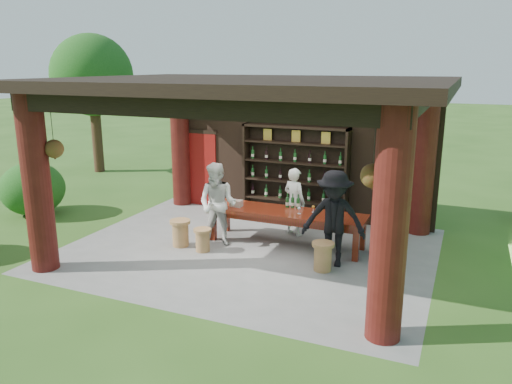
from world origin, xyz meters
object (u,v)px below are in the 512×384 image
at_px(napkin_basket, 236,203).
at_px(stool_near_right, 323,256).
at_px(host, 294,202).
at_px(stool_far_left, 180,232).
at_px(wine_shelf, 295,173).
at_px(tasting_table, 286,216).
at_px(stool_near_left, 203,239).
at_px(guest_woman, 218,204).
at_px(guest_man, 334,219).

bearing_deg(napkin_basket, stool_near_right, -22.83).
relative_size(host, napkin_basket, 5.92).
xyz_separation_m(stool_far_left, napkin_basket, (0.91, 0.86, 0.52)).
bearing_deg(wine_shelf, stool_near_right, -61.64).
distance_m(wine_shelf, napkin_basket, 2.09).
relative_size(tasting_table, stool_far_left, 5.91).
bearing_deg(stool_near_right, host, 123.84).
distance_m(wine_shelf, host, 1.27).
xyz_separation_m(wine_shelf, stool_near_left, (-0.99, -2.90, -0.91)).
bearing_deg(guest_woman, stool_near_right, -14.67).
bearing_deg(guest_man, guest_woman, 168.41).
bearing_deg(guest_man, stool_near_right, -114.12).
bearing_deg(stool_near_right, wine_shelf, 118.36).
xyz_separation_m(stool_near_left, host, (1.38, 1.75, 0.51)).
bearing_deg(napkin_basket, wine_shelf, 70.96).
height_order(tasting_table, host, host).
xyz_separation_m(wine_shelf, napkin_basket, (-0.67, -1.95, -0.35)).
bearing_deg(wine_shelf, guest_woman, -110.65).
bearing_deg(stool_far_left, tasting_table, 25.37).
distance_m(stool_near_right, napkin_basket, 2.48).
xyz_separation_m(stool_near_left, stool_near_right, (2.55, 0.01, 0.03)).
bearing_deg(host, guest_woman, 63.90).
height_order(tasting_table, guest_woman, guest_woman).
relative_size(tasting_table, stool_near_right, 6.17).
distance_m(tasting_table, napkin_basket, 1.14).
bearing_deg(host, wine_shelf, -51.14).
bearing_deg(stool_far_left, guest_woman, 32.22).
distance_m(stool_near_right, host, 2.15).
bearing_deg(host, tasting_table, 114.92).
bearing_deg(tasting_table, guest_woman, -158.43).
bearing_deg(napkin_basket, stool_near_left, -108.70).
relative_size(guest_man, napkin_basket, 7.15).
xyz_separation_m(wine_shelf, guest_woman, (-0.90, -2.38, -0.29)).
bearing_deg(wine_shelf, stool_near_left, -108.93).
height_order(tasting_table, stool_near_right, tasting_table).
height_order(stool_near_right, napkin_basket, napkin_basket).
bearing_deg(napkin_basket, guest_man, -14.52).
bearing_deg(host, stool_near_left, 71.76).
relative_size(wine_shelf, guest_woman, 1.50).
distance_m(wine_shelf, stool_near_left, 3.20).
relative_size(stool_near_left, host, 0.31).
xyz_separation_m(stool_far_left, host, (1.97, 1.67, 0.47)).
xyz_separation_m(tasting_table, stool_near_right, (1.11, -1.04, -0.34)).
distance_m(host, napkin_basket, 1.33).
relative_size(stool_far_left, napkin_basket, 2.21).
relative_size(stool_near_left, guest_man, 0.26).
bearing_deg(stool_near_right, stool_near_left, -179.73).
bearing_deg(napkin_basket, guest_woman, -117.44).
bearing_deg(stool_near_left, tasting_table, 35.99).
xyz_separation_m(tasting_table, guest_woman, (-1.35, -0.53, 0.25)).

